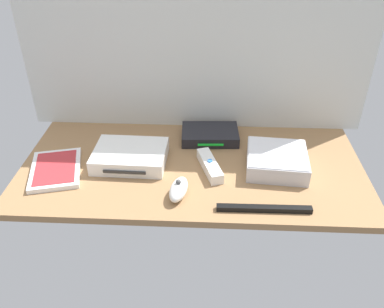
{
  "coord_description": "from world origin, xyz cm",
  "views": [
    {
      "loc": [
        4.76,
        -96.95,
        67.97
      ],
      "look_at": [
        0.0,
        0.0,
        4.0
      ],
      "focal_mm": 37.72,
      "sensor_mm": 36.0,
      "label": 1
    }
  ],
  "objects_px": {
    "game_case": "(56,169)",
    "remote_nunchuk": "(179,189)",
    "mini_computer": "(277,160)",
    "network_router": "(210,135)",
    "remote_wand": "(210,166)",
    "sensor_bar": "(264,209)",
    "game_console": "(130,156)"
  },
  "relations": [
    {
      "from": "network_router",
      "to": "mini_computer",
      "type": "bearing_deg",
      "value": -40.01
    },
    {
      "from": "game_case",
      "to": "remote_nunchuk",
      "type": "relative_size",
      "value": 2.05
    },
    {
      "from": "mini_computer",
      "to": "remote_nunchuk",
      "type": "relative_size",
      "value": 1.72
    },
    {
      "from": "game_console",
      "to": "game_case",
      "type": "height_order",
      "value": "game_console"
    },
    {
      "from": "game_console",
      "to": "mini_computer",
      "type": "distance_m",
      "value": 0.43
    },
    {
      "from": "network_router",
      "to": "remote_wand",
      "type": "distance_m",
      "value": 0.17
    },
    {
      "from": "game_console",
      "to": "remote_nunchuk",
      "type": "relative_size",
      "value": 2.02
    },
    {
      "from": "mini_computer",
      "to": "game_case",
      "type": "distance_m",
      "value": 0.64
    },
    {
      "from": "game_case",
      "to": "sensor_bar",
      "type": "distance_m",
      "value": 0.6
    },
    {
      "from": "game_console",
      "to": "remote_nunchuk",
      "type": "distance_m",
      "value": 0.21
    },
    {
      "from": "mini_computer",
      "to": "sensor_bar",
      "type": "distance_m",
      "value": 0.2
    },
    {
      "from": "mini_computer",
      "to": "remote_wand",
      "type": "xyz_separation_m",
      "value": [
        -0.19,
        -0.02,
        -0.01
      ]
    },
    {
      "from": "remote_nunchuk",
      "to": "sensor_bar",
      "type": "bearing_deg",
      "value": -2.82
    },
    {
      "from": "mini_computer",
      "to": "remote_nunchuk",
      "type": "distance_m",
      "value": 0.31
    },
    {
      "from": "game_case",
      "to": "remote_nunchuk",
      "type": "height_order",
      "value": "remote_nunchuk"
    },
    {
      "from": "remote_wand",
      "to": "remote_nunchuk",
      "type": "xyz_separation_m",
      "value": [
        -0.08,
        -0.12,
        0.01
      ]
    },
    {
      "from": "mini_computer",
      "to": "game_case",
      "type": "bearing_deg",
      "value": -175.24
    },
    {
      "from": "game_case",
      "to": "sensor_bar",
      "type": "relative_size",
      "value": 0.91
    },
    {
      "from": "remote_wand",
      "to": "network_router",
      "type": "bearing_deg",
      "value": 72.42
    },
    {
      "from": "network_router",
      "to": "remote_wand",
      "type": "xyz_separation_m",
      "value": [
        0.0,
        -0.17,
        -0.0
      ]
    },
    {
      "from": "game_case",
      "to": "remote_wand",
      "type": "bearing_deg",
      "value": -10.49
    },
    {
      "from": "mini_computer",
      "to": "remote_wand",
      "type": "relative_size",
      "value": 1.21
    },
    {
      "from": "remote_wand",
      "to": "sensor_bar",
      "type": "height_order",
      "value": "remote_wand"
    },
    {
      "from": "sensor_bar",
      "to": "network_router",
      "type": "bearing_deg",
      "value": 111.76
    },
    {
      "from": "mini_computer",
      "to": "game_case",
      "type": "relative_size",
      "value": 0.84
    },
    {
      "from": "remote_nunchuk",
      "to": "sensor_bar",
      "type": "height_order",
      "value": "remote_nunchuk"
    },
    {
      "from": "network_router",
      "to": "remote_wand",
      "type": "relative_size",
      "value": 1.22
    },
    {
      "from": "game_console",
      "to": "network_router",
      "type": "distance_m",
      "value": 0.27
    },
    {
      "from": "network_router",
      "to": "remote_nunchuk",
      "type": "xyz_separation_m",
      "value": [
        -0.08,
        -0.29,
        0.0
      ]
    },
    {
      "from": "mini_computer",
      "to": "network_router",
      "type": "xyz_separation_m",
      "value": [
        -0.19,
        0.15,
        -0.01
      ]
    },
    {
      "from": "remote_wand",
      "to": "remote_nunchuk",
      "type": "distance_m",
      "value": 0.14
    },
    {
      "from": "remote_nunchuk",
      "to": "game_case",
      "type": "bearing_deg",
      "value": 176.25
    }
  ]
}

